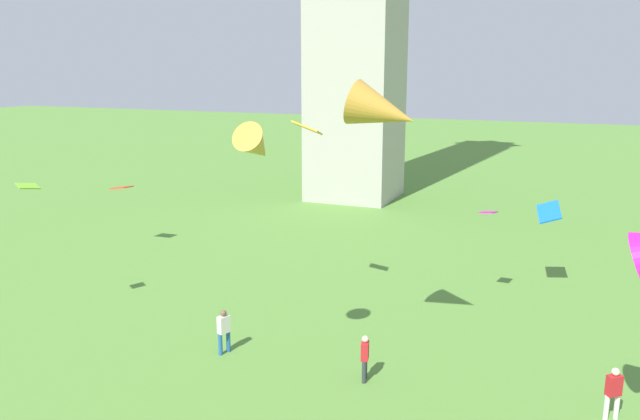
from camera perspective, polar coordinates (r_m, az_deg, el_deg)
name	(u,v)px	position (r m, az deg, el deg)	size (l,w,h in m)	color
person_0	(365,355)	(21.78, 4.02, -12.81)	(0.32, 0.49, 1.60)	#2D3338
person_3	(613,391)	(21.40, 24.71, -14.43)	(0.50, 0.46, 1.67)	silver
person_4	(224,329)	(23.84, -8.57, -10.44)	(0.39, 0.50, 1.68)	#235693
kite_flying_0	(549,212)	(30.35, 19.76, -0.15)	(1.19, 1.34, 0.91)	blue
kite_flying_2	(28,186)	(27.23, -24.62, 1.97)	(0.79, 0.94, 0.30)	#70B729
kite_flying_3	(121,187)	(37.47, -17.30, 1.93)	(1.19, 0.87, 0.26)	red
kite_flying_4	(307,128)	(25.54, -1.17, 7.34)	(1.20, 0.80, 0.64)	orange
kite_flying_5	(257,146)	(19.52, -5.67, 5.66)	(0.99, 1.69, 1.57)	gold
kite_flying_6	(383,111)	(19.94, 5.67, 8.75)	(2.37, 1.50, 1.93)	#B8832C
kite_flying_8	(488,212)	(27.91, 14.79, -0.20)	(0.73, 0.93, 0.23)	#DB17AA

